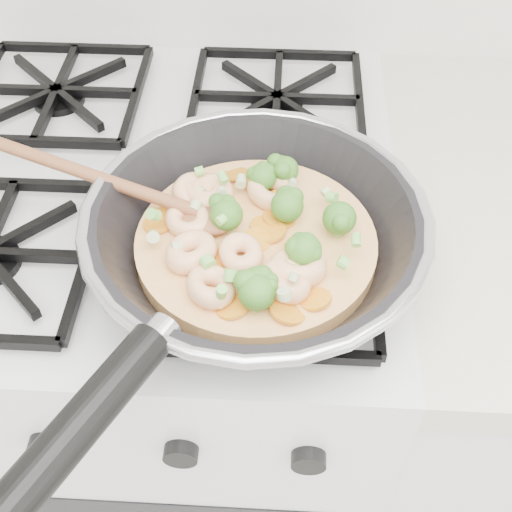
{
  "coord_description": "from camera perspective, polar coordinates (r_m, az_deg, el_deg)",
  "views": [
    {
      "loc": [
        0.16,
        1.09,
        1.44
      ],
      "look_at": [
        0.14,
        1.55,
        0.93
      ],
      "focal_mm": 46.84,
      "sensor_mm": 36.0,
      "label": 1
    }
  ],
  "objects": [
    {
      "name": "stove",
      "position": [
        1.16,
        -6.5,
        -9.9
      ],
      "size": [
        0.6,
        0.6,
        0.92
      ],
      "color": "white",
      "rests_on": "ground"
    },
    {
      "name": "skillet",
      "position": [
        0.66,
        -0.36,
        1.62
      ],
      "size": [
        0.51,
        0.49,
        0.09
      ],
      "rotation": [
        0.0,
        0.0,
        -0.27
      ],
      "color": "black",
      "rests_on": "stove"
    }
  ]
}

